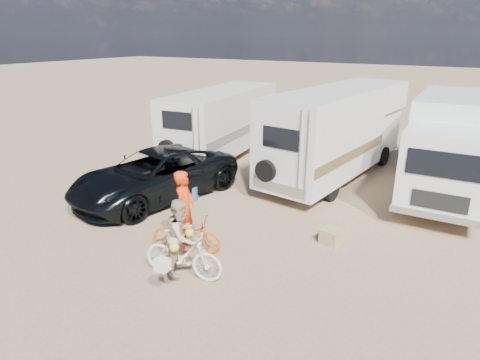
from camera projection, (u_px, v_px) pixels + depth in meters
The scene contains 11 objects.
ground at pixel (220, 257), 9.73m from camera, with size 140.00×140.00×0.00m, color #9C7E5D.
rv_main at pixel (338, 133), 14.84m from camera, with size 2.22×7.86×3.25m, color white, non-canonical shape.
rv_left at pixel (222, 124), 17.33m from camera, with size 2.21×6.82×2.86m, color beige, non-canonical shape.
box_truck at pixel (452, 148), 13.01m from camera, with size 2.49×6.77×3.19m, color silver, non-canonical shape.
dark_suv at pixel (155, 175), 13.05m from camera, with size 2.59×5.62×1.56m, color black.
bike_man at pixel (186, 235), 9.84m from camera, with size 0.60×1.72×0.91m, color #D64400.
bike_woman at pixel (183, 255), 8.75m from camera, with size 0.52×1.85×1.11m, color beige.
rider_man at pixel (185, 216), 9.67m from camera, with size 0.70×0.46×1.92m, color #EF340B.
rider_woman at pixel (182, 243), 8.66m from camera, with size 0.81×0.63×1.67m, color tan.
cooler at pixel (189, 193), 13.05m from camera, with size 0.60×0.44×0.48m, color #2C5885.
crate at pixel (331, 236), 10.34m from camera, with size 0.47×0.47×0.38m, color #988657.
Camera 1 is at (4.77, -7.08, 5.05)m, focal length 30.25 mm.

